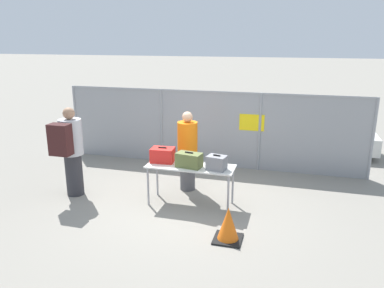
% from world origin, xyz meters
% --- Properties ---
extents(ground_plane, '(120.00, 120.00, 0.00)m').
position_xyz_m(ground_plane, '(0.00, 0.00, 0.00)').
color(ground_plane, gray).
extents(fence_section, '(7.60, 0.07, 1.90)m').
position_xyz_m(fence_section, '(0.01, 2.40, 1.00)').
color(fence_section, gray).
rests_on(fence_section, ground_plane).
extents(inspection_table, '(1.68, 0.62, 0.79)m').
position_xyz_m(inspection_table, '(0.20, 0.02, 0.72)').
color(inspection_table, silver).
rests_on(inspection_table, ground_plane).
extents(suitcase_red, '(0.47, 0.36, 0.30)m').
position_xyz_m(suitcase_red, '(-0.39, 0.11, 0.93)').
color(suitcase_red, red).
rests_on(suitcase_red, inspection_table).
extents(suitcase_olive, '(0.51, 0.34, 0.30)m').
position_xyz_m(suitcase_olive, '(0.19, -0.05, 0.93)').
color(suitcase_olive, '#566033').
rests_on(suitcase_olive, inspection_table).
extents(suitcase_grey, '(0.38, 0.32, 0.29)m').
position_xyz_m(suitcase_grey, '(0.72, -0.06, 0.93)').
color(suitcase_grey, slate).
rests_on(suitcase_grey, inspection_table).
extents(traveler_hooded, '(0.45, 0.70, 1.83)m').
position_xyz_m(traveler_hooded, '(-2.24, -0.22, 1.01)').
color(traveler_hooded, '#2D2D33').
rests_on(traveler_hooded, ground_plane).
extents(security_worker_near, '(0.42, 0.42, 1.69)m').
position_xyz_m(security_worker_near, '(-0.07, 0.73, 0.88)').
color(security_worker_near, '#4C4C51').
rests_on(security_worker_near, ground_plane).
extents(utility_trailer, '(4.09, 1.99, 0.62)m').
position_xyz_m(utility_trailer, '(2.63, 4.28, 0.37)').
color(utility_trailer, silver).
rests_on(utility_trailer, ground_plane).
extents(traffic_cone, '(0.45, 0.45, 0.57)m').
position_xyz_m(traffic_cone, '(1.15, -1.12, 0.26)').
color(traffic_cone, black).
rests_on(traffic_cone, ground_plane).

